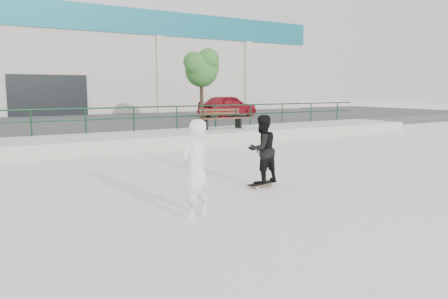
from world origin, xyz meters
TOP-DOWN VIEW (x-y plane):
  - ground at (0.00, 0.00)m, footprint 120.00×120.00m
  - ledge at (0.00, 9.50)m, footprint 30.00×3.00m
  - parking_strip at (0.00, 18.00)m, footprint 60.00×14.00m
  - railing at (-0.00, 10.80)m, footprint 28.00×0.06m
  - commercial_building at (-0.00, 31.99)m, footprint 44.20×16.33m
  - bench_right at (4.74, 9.85)m, footprint 2.01×0.78m
  - tree at (6.14, 14.16)m, footprint 2.20×1.96m
  - red_car at (9.48, 16.79)m, footprint 4.34×2.42m
  - skateboard at (0.56, 1.22)m, footprint 0.80×0.37m
  - standing_skater at (0.56, 1.22)m, footprint 0.82×0.67m
  - seated_skater at (-1.92, -0.15)m, footprint 0.74×0.61m

SIDE VIEW (x-z plane):
  - ground at x=0.00m, z-range 0.00..0.00m
  - skateboard at x=0.56m, z-range 0.03..0.12m
  - ledge at x=0.00m, z-range 0.00..0.50m
  - parking_strip at x=0.00m, z-range 0.00..0.50m
  - seated_skater at x=-1.92m, z-range 0.00..1.75m
  - standing_skater at x=0.56m, z-range 0.09..1.68m
  - bench_right at x=4.74m, z-range 0.50..1.40m
  - red_car at x=9.48m, z-range 0.50..1.89m
  - railing at x=0.00m, z-range 0.73..1.76m
  - tree at x=6.14m, z-range 1.48..5.39m
  - commercial_building at x=0.00m, z-range 0.58..8.58m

